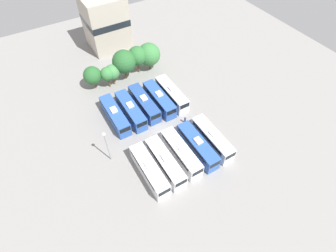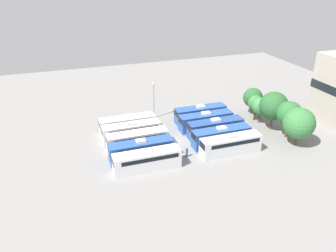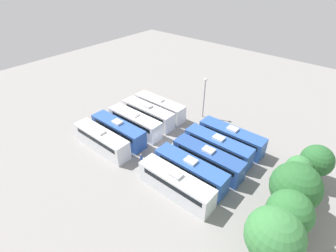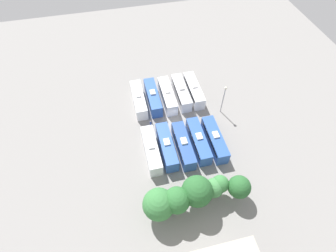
{
  "view_description": "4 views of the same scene",
  "coord_description": "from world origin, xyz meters",
  "px_view_note": "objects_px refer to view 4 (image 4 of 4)",
  "views": [
    {
      "loc": [
        -15.97,
        -29.43,
        41.52
      ],
      "look_at": [
        0.59,
        -1.48,
        3.07
      ],
      "focal_mm": 28.0,
      "sensor_mm": 36.0,
      "label": 1
    },
    {
      "loc": [
        48.82,
        -18.45,
        28.52
      ],
      "look_at": [
        -1.85,
        -1.02,
        2.5
      ],
      "focal_mm": 35.0,
      "sensor_mm": 36.0,
      "label": 2
    },
    {
      "loc": [
        25.24,
        21.6,
        26.04
      ],
      "look_at": [
        -1.36,
        -0.9,
        2.91
      ],
      "focal_mm": 28.0,
      "sensor_mm": 36.0,
      "label": 3
    },
    {
      "loc": [
        10.12,
        36.39,
        46.65
      ],
      "look_at": [
        2.0,
        1.99,
        1.74
      ],
      "focal_mm": 28.0,
      "sensor_mm": 36.0,
      "label": 4
    }
  ],
  "objects_px": {
    "tree_2": "(214,188)",
    "bus_9": "(152,150)",
    "bus_8": "(167,146)",
    "bus_1": "(181,92)",
    "tree_1": "(220,184)",
    "bus_3": "(153,97)",
    "tree_4": "(177,200)",
    "tree_5": "(159,204)",
    "bus_0": "(194,90)",
    "bus_7": "(184,145)",
    "worker_person": "(151,124)",
    "bus_5": "(215,139)",
    "bus_2": "(167,95)",
    "tree_0": "(239,187)",
    "bus_4": "(139,99)",
    "light_pole": "(224,95)",
    "bus_6": "(199,141)",
    "tree_3": "(197,191)"
  },
  "relations": [
    {
      "from": "tree_2",
      "to": "bus_9",
      "type": "bearing_deg",
      "value": -51.92
    },
    {
      "from": "bus_8",
      "to": "bus_9",
      "type": "relative_size",
      "value": 1.0
    },
    {
      "from": "tree_2",
      "to": "bus_1",
      "type": "bearing_deg",
      "value": -92.59
    },
    {
      "from": "tree_2",
      "to": "tree_1",
      "type": "bearing_deg",
      "value": -164.36
    },
    {
      "from": "bus_3",
      "to": "tree_4",
      "type": "distance_m",
      "value": 27.58
    },
    {
      "from": "bus_9",
      "to": "tree_1",
      "type": "distance_m",
      "value": 15.36
    },
    {
      "from": "bus_8",
      "to": "tree_5",
      "type": "relative_size",
      "value": 1.52
    },
    {
      "from": "tree_1",
      "to": "bus_0",
      "type": "bearing_deg",
      "value": -96.81
    },
    {
      "from": "bus_7",
      "to": "tree_5",
      "type": "bearing_deg",
      "value": 57.32
    },
    {
      "from": "worker_person",
      "to": "bus_5",
      "type": "bearing_deg",
      "value": 147.1
    },
    {
      "from": "bus_2",
      "to": "worker_person",
      "type": "relative_size",
      "value": 5.86
    },
    {
      "from": "tree_2",
      "to": "tree_5",
      "type": "height_order",
      "value": "tree_5"
    },
    {
      "from": "tree_5",
      "to": "bus_2",
      "type": "bearing_deg",
      "value": -106.16
    },
    {
      "from": "bus_0",
      "to": "worker_person",
      "type": "height_order",
      "value": "bus_0"
    },
    {
      "from": "bus_1",
      "to": "bus_2",
      "type": "xyz_separation_m",
      "value": [
        3.52,
        0.24,
        0.0
      ]
    },
    {
      "from": "tree_0",
      "to": "tree_1",
      "type": "xyz_separation_m",
      "value": [
        3.11,
        -1.29,
        0.07
      ]
    },
    {
      "from": "bus_4",
      "to": "bus_7",
      "type": "relative_size",
      "value": 1.0
    },
    {
      "from": "bus_4",
      "to": "worker_person",
      "type": "xyz_separation_m",
      "value": [
        -1.45,
        7.22,
        -0.87
      ]
    },
    {
      "from": "light_pole",
      "to": "tree_1",
      "type": "relative_size",
      "value": 1.46
    },
    {
      "from": "bus_4",
      "to": "bus_8",
      "type": "relative_size",
      "value": 1.0
    },
    {
      "from": "bus_9",
      "to": "tree_4",
      "type": "height_order",
      "value": "tree_4"
    },
    {
      "from": "bus_4",
      "to": "bus_0",
      "type": "bearing_deg",
      "value": -179.99
    },
    {
      "from": "bus_7",
      "to": "bus_8",
      "type": "distance_m",
      "value": 3.46
    },
    {
      "from": "bus_3",
      "to": "light_pole",
      "type": "bearing_deg",
      "value": 155.98
    },
    {
      "from": "bus_1",
      "to": "tree_4",
      "type": "xyz_separation_m",
      "value": [
        8.28,
        27.38,
        2.96
      ]
    },
    {
      "from": "bus_6",
      "to": "tree_3",
      "type": "relative_size",
      "value": 1.4
    },
    {
      "from": "tree_4",
      "to": "bus_9",
      "type": "bearing_deg",
      "value": -81.25
    },
    {
      "from": "bus_8",
      "to": "bus_0",
      "type": "bearing_deg",
      "value": -124.96
    },
    {
      "from": "bus_7",
      "to": "tree_4",
      "type": "xyz_separation_m",
      "value": [
        4.69,
        12.26,
        2.96
      ]
    },
    {
      "from": "tree_0",
      "to": "bus_5",
      "type": "bearing_deg",
      "value": -90.04
    },
    {
      "from": "bus_1",
      "to": "bus_3",
      "type": "height_order",
      "value": "same"
    },
    {
      "from": "bus_0",
      "to": "tree_1",
      "type": "height_order",
      "value": "tree_1"
    },
    {
      "from": "bus_5",
      "to": "bus_9",
      "type": "xyz_separation_m",
      "value": [
        13.45,
        -0.44,
        0.0
      ]
    },
    {
      "from": "bus_1",
      "to": "bus_6",
      "type": "distance_m",
      "value": 14.72
    },
    {
      "from": "bus_2",
      "to": "tree_4",
      "type": "bearing_deg",
      "value": 80.05
    },
    {
      "from": "bus_1",
      "to": "bus_6",
      "type": "height_order",
      "value": "same"
    },
    {
      "from": "bus_4",
      "to": "bus_1",
      "type": "bearing_deg",
      "value": 179.99
    },
    {
      "from": "bus_5",
      "to": "bus_3",
      "type": "bearing_deg",
      "value": -55.94
    },
    {
      "from": "bus_5",
      "to": "tree_2",
      "type": "relative_size",
      "value": 2.01
    },
    {
      "from": "bus_3",
      "to": "tree_0",
      "type": "relative_size",
      "value": 1.84
    },
    {
      "from": "bus_8",
      "to": "tree_3",
      "type": "height_order",
      "value": "tree_3"
    },
    {
      "from": "bus_5",
      "to": "bus_9",
      "type": "bearing_deg",
      "value": -1.88
    },
    {
      "from": "bus_5",
      "to": "tree_0",
      "type": "distance_m",
      "value": 12.19
    },
    {
      "from": "light_pole",
      "to": "tree_3",
      "type": "bearing_deg",
      "value": 58.23
    },
    {
      "from": "bus_0",
      "to": "bus_6",
      "type": "xyz_separation_m",
      "value": [
        3.41,
        14.73,
        0.0
      ]
    },
    {
      "from": "bus_0",
      "to": "bus_9",
      "type": "xyz_separation_m",
      "value": [
        13.42,
        14.69,
        0.0
      ]
    },
    {
      "from": "bus_1",
      "to": "bus_5",
      "type": "distance_m",
      "value": 15.46
    },
    {
      "from": "bus_3",
      "to": "light_pole",
      "type": "distance_m",
      "value": 16.71
    },
    {
      "from": "tree_1",
      "to": "tree_0",
      "type": "bearing_deg",
      "value": 157.41
    },
    {
      "from": "bus_4",
      "to": "light_pole",
      "type": "bearing_deg",
      "value": 160.1
    }
  ]
}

